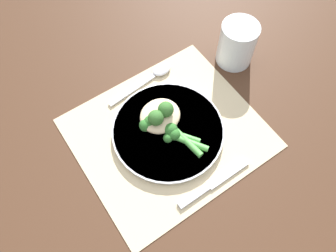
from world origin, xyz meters
The scene contains 12 objects.
ground_plane centered at (0.00, 0.00, 0.00)m, with size 3.00×3.00×0.00m, color #422819.
placemat centered at (0.00, 0.00, 0.00)m, with size 0.39×0.34×0.00m.
plate centered at (0.00, 0.00, 0.01)m, with size 0.24×0.24×0.01m.
chicken_fillet centered at (0.00, -0.03, 0.03)m, with size 0.11×0.10×0.03m.
pesto_dollop_primary centered at (-0.01, -0.02, 0.06)m, with size 0.03×0.03×0.03m.
pesto_dollop_secondary centered at (0.02, -0.02, 0.06)m, with size 0.03×0.03×0.03m.
broccoli_stalk_left centered at (0.02, -0.02, 0.03)m, with size 0.09×0.12×0.03m.
broccoli_stalk_rear centered at (-0.01, -0.01, 0.03)m, with size 0.05×0.13×0.03m.
broccoli_stalk_front centered at (0.00, 0.02, 0.03)m, with size 0.07×0.10×0.03m.
knife centered at (-0.01, 0.15, 0.01)m, with size 0.17×0.02×0.01m.
spoon centered at (-0.06, -0.14, 0.01)m, with size 0.18×0.04×0.01m.
water_glass centered at (-0.25, -0.08, 0.05)m, with size 0.09×0.09×0.11m.
Camera 1 is at (0.18, 0.27, 0.64)m, focal length 35.00 mm.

